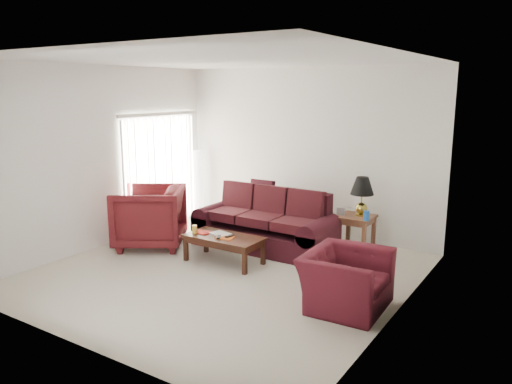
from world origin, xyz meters
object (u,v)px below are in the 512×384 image
Objects in this scene: coffee_table at (224,249)px; floor_lamp at (198,185)px; armchair_left at (149,217)px; end_table at (356,233)px; armchair_right at (346,280)px; sofa at (264,221)px.

floor_lamp is at bearing 129.57° from coffee_table.
armchair_left is (0.45, -1.86, -0.20)m from floor_lamp.
end_table is 3.45m from armchair_left.
armchair_right is at bearing -71.44° from end_table.
armchair_right is at bearing 50.07° from armchair_left.
sofa is at bearing 85.92° from armchair_left.
sofa is 1.93m from armchair_left.
end_table reaches higher than coffee_table.
armchair_right is 2.24m from coffee_table.
armchair_left is at bearing -76.34° from floor_lamp.
armchair_right is at bearing -20.00° from coffee_table.
armchair_left is 0.94× the size of coffee_table.
coffee_table is (-2.19, 0.48, -0.13)m from armchair_right.
armchair_left is at bearing 80.70° from armchair_right.
armchair_right is at bearing -29.03° from floor_lamp.
armchair_right is at bearing -37.05° from sofa.
end_table is at bearing -3.55° from floor_lamp.
coffee_table is (1.54, 0.01, -0.30)m from armchair_left.
floor_lamp is (-3.47, 0.22, 0.41)m from end_table.
floor_lamp reaches higher than coffee_table.
armchair_right is (3.73, -0.46, -0.17)m from armchair_left.
armchair_right is (4.18, -2.32, -0.37)m from floor_lamp.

